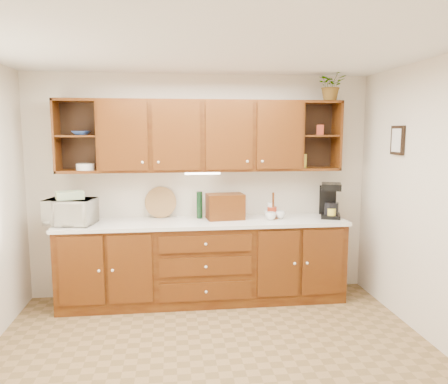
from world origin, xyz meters
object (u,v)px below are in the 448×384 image
object	(u,v)px
bread_box	(225,206)
microwave	(70,212)
coffee_maker	(330,201)
potted_plant	(332,85)

from	to	relation	value
bread_box	microwave	bearing A→B (deg)	177.40
coffee_maker	potted_plant	world-z (taller)	potted_plant
microwave	potted_plant	xyz separation A→B (m)	(2.93, 0.11, 1.38)
microwave	bread_box	distance (m)	1.70
microwave	bread_box	xyz separation A→B (m)	(1.70, 0.09, 0.01)
bread_box	potted_plant	size ratio (longest dim) A/B	1.20
microwave	bread_box	size ratio (longest dim) A/B	1.21
bread_box	coffee_maker	bearing A→B (deg)	-7.78
microwave	potted_plant	distance (m)	3.24
microwave	coffee_maker	size ratio (longest dim) A/B	1.25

